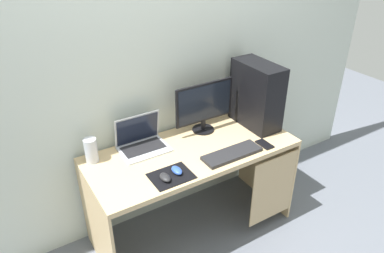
{
  "coord_description": "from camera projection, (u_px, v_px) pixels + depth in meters",
  "views": [
    {
      "loc": [
        -1.11,
        -1.81,
        2.11
      ],
      "look_at": [
        0.0,
        0.0,
        0.91
      ],
      "focal_mm": 34.31,
      "sensor_mm": 36.0,
      "label": 1
    }
  ],
  "objects": [
    {
      "name": "ground_plane",
      "position": [
        192.0,
        227.0,
        2.89
      ],
      "size": [
        8.0,
        8.0,
        0.0
      ],
      "primitive_type": "plane",
      "color": "slate"
    },
    {
      "name": "wall_back",
      "position": [
        165.0,
        55.0,
        2.51
      ],
      "size": [
        4.0,
        0.05,
        2.6
      ],
      "color": "beige",
      "rests_on": "ground_plane"
    },
    {
      "name": "desk",
      "position": [
        195.0,
        166.0,
        2.6
      ],
      "size": [
        1.46,
        0.64,
        0.73
      ],
      "color": "tan",
      "rests_on": "ground_plane"
    },
    {
      "name": "pc_tower",
      "position": [
        256.0,
        95.0,
        2.72
      ],
      "size": [
        0.2,
        0.41,
        0.49
      ],
      "primitive_type": "cube",
      "color": "black",
      "rests_on": "desk"
    },
    {
      "name": "monitor",
      "position": [
        204.0,
        106.0,
        2.65
      ],
      "size": [
        0.47,
        0.16,
        0.38
      ],
      "color": "black",
      "rests_on": "desk"
    },
    {
      "name": "laptop",
      "position": [
        142.0,
        142.0,
        2.52
      ],
      "size": [
        0.33,
        0.24,
        0.23
      ],
      "color": "#B7BCC6",
      "rests_on": "desk"
    },
    {
      "name": "speaker",
      "position": [
        91.0,
        150.0,
        2.36
      ],
      "size": [
        0.08,
        0.08,
        0.17
      ],
      "primitive_type": "cylinder",
      "color": "#B7BCC6",
      "rests_on": "desk"
    },
    {
      "name": "keyboard",
      "position": [
        232.0,
        154.0,
        2.46
      ],
      "size": [
        0.42,
        0.14,
        0.02
      ],
      "primitive_type": "cube",
      "color": "#232326",
      "rests_on": "desk"
    },
    {
      "name": "mousepad",
      "position": [
        171.0,
        176.0,
        2.26
      ],
      "size": [
        0.26,
        0.2,
        0.0
      ],
      "primitive_type": "cube",
      "color": "black",
      "rests_on": "desk"
    },
    {
      "name": "mouse_left",
      "position": [
        177.0,
        170.0,
        2.28
      ],
      "size": [
        0.06,
        0.1,
        0.03
      ],
      "primitive_type": "ellipsoid",
      "color": "#2D51B2",
      "rests_on": "mousepad"
    },
    {
      "name": "mouse_right",
      "position": [
        165.0,
        177.0,
        2.22
      ],
      "size": [
        0.06,
        0.1,
        0.03
      ],
      "primitive_type": "ellipsoid",
      "color": "#232326",
      "rests_on": "mousepad"
    },
    {
      "name": "cell_phone",
      "position": [
        265.0,
        144.0,
        2.57
      ],
      "size": [
        0.07,
        0.13,
        0.01
      ],
      "primitive_type": "cube",
      "color": "black",
      "rests_on": "desk"
    }
  ]
}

